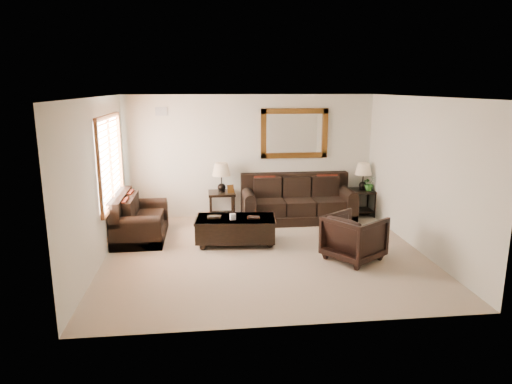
{
  "coord_description": "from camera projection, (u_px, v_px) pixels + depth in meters",
  "views": [
    {
      "loc": [
        -1.01,
        -7.5,
        2.87
      ],
      "look_at": [
        -0.09,
        0.6,
        0.97
      ],
      "focal_mm": 32.0,
      "sensor_mm": 36.0,
      "label": 1
    }
  ],
  "objects": [
    {
      "name": "air_vent",
      "position": [
        161.0,
        111.0,
        9.68
      ],
      "size": [
        0.25,
        0.02,
        0.18
      ],
      "primitive_type": "cube",
      "color": "#999999",
      "rests_on": "room"
    },
    {
      "name": "end_table_left",
      "position": [
        222.0,
        183.0,
        9.86
      ],
      "size": [
        0.58,
        0.58,
        1.27
      ],
      "color": "black",
      "rests_on": "room"
    },
    {
      "name": "mirror",
      "position": [
        294.0,
        133.0,
        10.1
      ],
      "size": [
        1.5,
        0.06,
        1.1
      ],
      "color": "#49270E",
      "rests_on": "room"
    },
    {
      "name": "sofa",
      "position": [
        297.0,
        204.0,
        10.01
      ],
      "size": [
        2.41,
        1.04,
        0.99
      ],
      "color": "black",
      "rests_on": "room"
    },
    {
      "name": "end_table_right",
      "position": [
        363.0,
        181.0,
        10.24
      ],
      "size": [
        0.55,
        0.55,
        1.2
      ],
      "color": "black",
      "rests_on": "room"
    },
    {
      "name": "room",
      "position": [
        265.0,
        178.0,
        7.71
      ],
      "size": [
        5.51,
        5.01,
        2.71
      ],
      "color": "gray",
      "rests_on": "ground"
    },
    {
      "name": "coffee_table",
      "position": [
        236.0,
        227.0,
        8.47
      ],
      "size": [
        1.53,
        0.93,
        0.62
      ],
      "rotation": [
        0.0,
        0.0,
        -0.1
      ],
      "color": "black",
      "rests_on": "room"
    },
    {
      "name": "potted_plant",
      "position": [
        369.0,
        185.0,
        10.17
      ],
      "size": [
        0.33,
        0.36,
        0.25
      ],
      "primitive_type": "imported",
      "rotation": [
        0.0,
        0.0,
        0.14
      ],
      "color": "#25581E",
      "rests_on": "end_table_right"
    },
    {
      "name": "armchair",
      "position": [
        354.0,
        235.0,
        7.66
      ],
      "size": [
        1.12,
        1.13,
        0.86
      ],
      "primitive_type": "imported",
      "rotation": [
        0.0,
        0.0,
        2.19
      ],
      "color": "black",
      "rests_on": "floor"
    },
    {
      "name": "window",
      "position": [
        111.0,
        161.0,
        8.24
      ],
      "size": [
        0.07,
        1.96,
        1.66
      ],
      "color": "white",
      "rests_on": "room"
    },
    {
      "name": "loveseat",
      "position": [
        138.0,
        222.0,
        8.77
      ],
      "size": [
        0.93,
        1.56,
        0.88
      ],
      "rotation": [
        0.0,
        0.0,
        1.57
      ],
      "color": "black",
      "rests_on": "room"
    }
  ]
}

